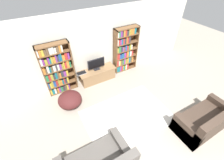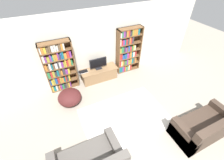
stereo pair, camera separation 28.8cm
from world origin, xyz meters
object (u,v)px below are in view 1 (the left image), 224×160
object	(u,v)px
laptop	(81,73)
bookshelf_left	(57,69)
tv_stand	(97,75)
couch_right_sofa	(205,121)
bookshelf_right	(124,50)
television	(96,64)
beanbag_ottoman	(70,100)

from	to	relation	value
laptop	bookshelf_left	bearing A→B (deg)	176.42
tv_stand	couch_right_sofa	size ratio (longest dim) A/B	0.88
bookshelf_left	tv_stand	xyz separation A→B (m)	(1.39, -0.13, -0.70)
bookshelf_right	couch_right_sofa	distance (m)	3.65
television	bookshelf_left	bearing A→B (deg)	176.27
tv_stand	couch_right_sofa	bearing A→B (deg)	-64.05
bookshelf_left	couch_right_sofa	bearing A→B (deg)	-49.39
bookshelf_right	tv_stand	world-z (taller)	bookshelf_right
bookshelf_right	tv_stand	xyz separation A→B (m)	(-1.29, -0.13, -0.68)
bookshelf_right	television	bearing A→B (deg)	-175.96
bookshelf_left	beanbag_ottoman	world-z (taller)	bookshelf_left
bookshelf_left	couch_right_sofa	xyz separation A→B (m)	(3.06, -3.57, -0.64)
couch_right_sofa	television	bearing A→B (deg)	115.70
tv_stand	beanbag_ottoman	distance (m)	1.54
bookshelf_right	television	world-z (taller)	bookshelf_right
tv_stand	television	bearing A→B (deg)	90.00
laptop	beanbag_ottoman	world-z (taller)	laptop
bookshelf_left	laptop	bearing A→B (deg)	-3.58
bookshelf_right	laptop	xyz separation A→B (m)	(-1.89, -0.05, -0.42)
bookshelf_left	laptop	size ratio (longest dim) A/B	5.29
bookshelf_left	bookshelf_right	xyz separation A→B (m)	(2.68, 0.00, -0.02)
bookshelf_right	bookshelf_left	bearing A→B (deg)	-179.99
tv_stand	beanbag_ottoman	xyz separation A→B (m)	(-1.34, -0.75, 0.00)
bookshelf_left	bookshelf_right	size ratio (longest dim) A/B	1.00
television	bookshelf_right	bearing A→B (deg)	4.04
tv_stand	bookshelf_right	bearing A→B (deg)	5.74
laptop	couch_right_sofa	xyz separation A→B (m)	(2.28, -3.52, -0.20)
laptop	beanbag_ottoman	distance (m)	1.14
bookshelf_left	bookshelf_right	world-z (taller)	same
television	laptop	distance (m)	0.64
tv_stand	television	size ratio (longest dim) A/B	2.13
beanbag_ottoman	tv_stand	bearing A→B (deg)	29.22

